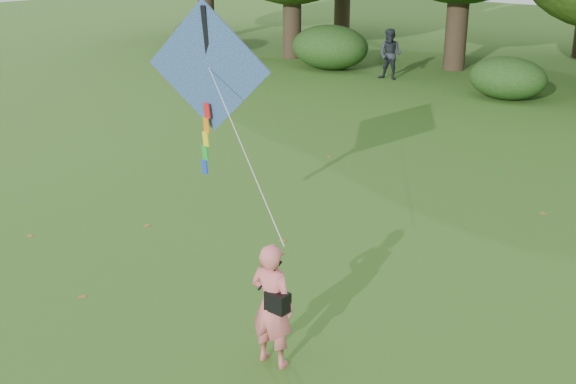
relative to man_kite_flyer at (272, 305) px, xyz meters
The scene contains 6 objects.
ground 0.92m from the man_kite_flyer, 169.91° to the left, with size 100.00×100.00×0.00m, color #265114.
man_kite_flyer is the anchor object (origin of this frame).
bystander_left 19.80m from the man_kite_flyer, 117.75° to the left, with size 0.93×0.73×1.92m, color #252A31.
crossbody_bag 0.16m from the man_kite_flyer, 14.61° to the right, with size 0.43×0.20×0.69m.
flying_kite 4.60m from the man_kite_flyer, 146.22° to the left, with size 4.64×2.61×3.07m.
fallen_leaves 5.69m from the man_kite_flyer, 100.68° to the left, with size 11.54×10.60×0.01m.
Camera 1 is at (5.76, -6.27, 5.41)m, focal length 45.00 mm.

